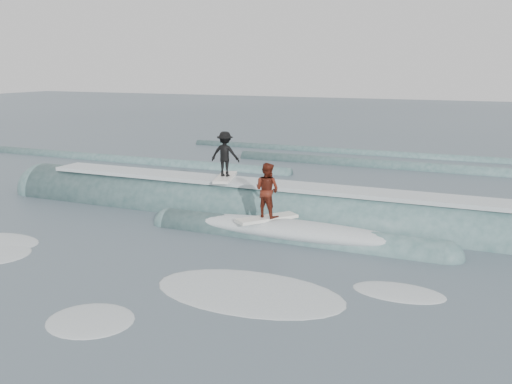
% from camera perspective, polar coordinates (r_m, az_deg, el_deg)
% --- Properties ---
extents(ground, '(160.00, 160.00, 0.00)m').
position_cam_1_polar(ground, '(14.97, -8.33, -8.23)').
color(ground, '#3B4B56').
rests_on(ground, ground).
extents(breaking_wave, '(22.80, 3.95, 2.35)m').
position_cam_1_polar(breaking_wave, '(20.00, 1.43, -2.61)').
color(breaking_wave, '#385D5E').
rests_on(breaking_wave, ground).
extents(surfer_black, '(1.12, 2.07, 1.72)m').
position_cam_1_polar(surfer_black, '(20.59, -3.11, 3.60)').
color(surfer_black, white).
rests_on(surfer_black, ground).
extents(surfer_red, '(1.66, 1.92, 1.82)m').
position_cam_1_polar(surfer_red, '(17.70, 1.12, -0.10)').
color(surfer_red, white).
rests_on(surfer_red, ground).
extents(whitewater, '(13.88, 5.54, 0.10)m').
position_cam_1_polar(whitewater, '(14.82, -10.86, -8.53)').
color(whitewater, white).
rests_on(whitewater, ground).
extents(far_swells, '(39.59, 8.65, 0.80)m').
position_cam_1_polar(far_swells, '(31.53, 4.99, 2.91)').
color(far_swells, '#385D5E').
rests_on(far_swells, ground).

